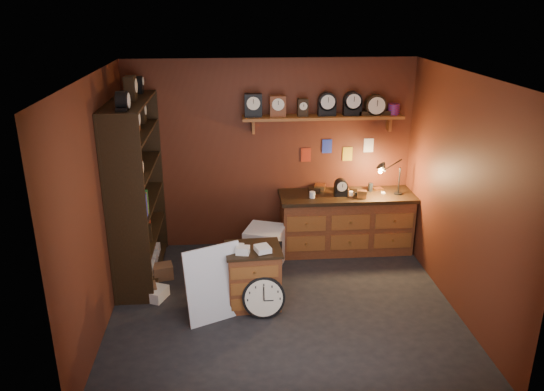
{
  "coord_description": "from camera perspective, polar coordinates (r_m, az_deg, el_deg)",
  "views": [
    {
      "loc": [
        -0.58,
        -5.42,
        3.41
      ],
      "look_at": [
        -0.1,
        0.35,
        1.28
      ],
      "focal_mm": 35.0,
      "sensor_mm": 36.0,
      "label": 1
    }
  ],
  "objects": [
    {
      "name": "floor",
      "position": [
        6.42,
        1.2,
        -11.84
      ],
      "size": [
        4.0,
        4.0,
        0.0
      ],
      "primitive_type": "plane",
      "color": "black",
      "rests_on": "ground"
    },
    {
      "name": "floor_box_b",
      "position": [
        6.69,
        -12.37,
        -10.26
      ],
      "size": [
        0.32,
        0.34,
        0.14
      ],
      "primitive_type": "cube",
      "rotation": [
        0.0,
        0.0,
        -0.41
      ],
      "color": "white",
      "rests_on": "ground"
    },
    {
      "name": "mini_fridge",
      "position": [
        7.28,
        -0.74,
        -5.44
      ],
      "size": [
        0.63,
        0.66,
        0.52
      ],
      "rotation": [
        0.0,
        0.0,
        -0.35
      ],
      "color": "silver",
      "rests_on": "ground"
    },
    {
      "name": "white_panel",
      "position": [
        6.26,
        -6.05,
        -12.89
      ],
      "size": [
        0.69,
        0.44,
        0.89
      ],
      "primitive_type": "cube",
      "rotation": [
        -0.17,
        0.0,
        0.43
      ],
      "color": "silver",
      "rests_on": "ground"
    },
    {
      "name": "workbench",
      "position": [
        7.66,
        7.95,
        -2.52
      ],
      "size": [
        1.9,
        0.66,
        1.36
      ],
      "color": "brown",
      "rests_on": "ground"
    },
    {
      "name": "room_shell",
      "position": [
        5.81,
        1.66,
        3.31
      ],
      "size": [
        4.02,
        3.62,
        2.71
      ],
      "color": "#592615",
      "rests_on": "ground"
    },
    {
      "name": "big_round_clock",
      "position": [
        6.13,
        -0.9,
        -10.91
      ],
      "size": [
        0.49,
        0.16,
        0.49
      ],
      "color": "black",
      "rests_on": "ground"
    },
    {
      "name": "floor_box_a",
      "position": [
        6.74,
        -13.42,
        -9.99
      ],
      "size": [
        0.3,
        0.27,
        0.16
      ],
      "primitive_type": "cube",
      "rotation": [
        0.0,
        0.0,
        0.23
      ],
      "color": "brown",
      "rests_on": "ground"
    },
    {
      "name": "shelving_unit",
      "position": [
        6.86,
        -14.65,
        1.21
      ],
      "size": [
        0.47,
        1.6,
        2.58
      ],
      "color": "black",
      "rests_on": "ground"
    },
    {
      "name": "low_cabinet",
      "position": [
        6.29,
        -2.0,
        -8.41
      ],
      "size": [
        0.67,
        0.57,
        0.82
      ],
      "rotation": [
        0.0,
        0.0,
        0.05
      ],
      "color": "brown",
      "rests_on": "ground"
    },
    {
      "name": "floor_box_c",
      "position": [
        7.12,
        -11.65,
        -7.99
      ],
      "size": [
        0.29,
        0.26,
        0.19
      ],
      "primitive_type": "cube",
      "rotation": [
        0.0,
        0.0,
        0.22
      ],
      "color": "brown",
      "rests_on": "ground"
    }
  ]
}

